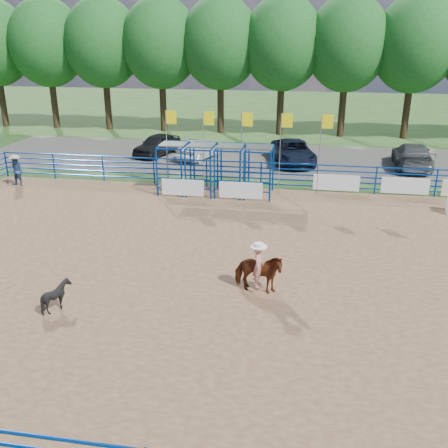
{
  "coord_description": "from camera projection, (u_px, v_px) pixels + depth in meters",
  "views": [
    {
      "loc": [
        2.34,
        -16.06,
        7.91
      ],
      "look_at": [
        -0.52,
        1.0,
        1.3
      ],
      "focal_mm": 40.0,
      "sensor_mm": 36.0,
      "label": 1
    }
  ],
  "objects": [
    {
      "name": "car_c",
      "position": [
        293.0,
        152.0,
        32.32
      ],
      "size": [
        3.44,
        5.68,
        1.47
      ],
      "primitive_type": "imported",
      "rotation": [
        0.0,
        0.0,
        0.2
      ],
      "color": "black",
      "rests_on": "gravel_strip"
    },
    {
      "name": "spectator_cowboy",
      "position": [
        16.0,
        171.0,
        27.37
      ],
      "size": [
        0.86,
        0.71,
        1.68
      ],
      "color": "navy",
      "rests_on": "arena_dirt"
    },
    {
      "name": "horse_and_rider",
      "position": [
        258.0,
        269.0,
        15.99
      ],
      "size": [
        1.71,
        0.94,
        2.42
      ],
      "color": "maroon",
      "rests_on": "arena_dirt"
    },
    {
      "name": "arena_dirt",
      "position": [
        234.0,
        268.0,
        17.98
      ],
      "size": [
        30.0,
        20.0,
        0.02
      ],
      "primitive_type": "cube",
      "color": "#856242",
      "rests_on": "ground"
    },
    {
      "name": "calf",
      "position": [
        57.0,
        296.0,
        15.09
      ],
      "size": [
        1.05,
        0.99,
        0.94
      ],
      "primitive_type": "imported",
      "rotation": [
        0.0,
        0.0,
        1.88
      ],
      "color": "black",
      "rests_on": "arena_dirt"
    },
    {
      "name": "gravel_strip",
      "position": [
        271.0,
        159.0,
        33.64
      ],
      "size": [
        40.0,
        10.0,
        0.01
      ],
      "primitive_type": "cube",
      "color": "#66635A",
      "rests_on": "ground"
    },
    {
      "name": "chute_assembly",
      "position": [
        223.0,
        170.0,
        25.97
      ],
      "size": [
        19.32,
        2.41,
        4.2
      ],
      "color": "#063391",
      "rests_on": "ground"
    },
    {
      "name": "car_d",
      "position": [
        412.0,
        155.0,
        31.25
      ],
      "size": [
        2.46,
        5.4,
        1.53
      ],
      "primitive_type": "imported",
      "rotation": [
        0.0,
        0.0,
        3.08
      ],
      "color": "#565658",
      "rests_on": "gravel_strip"
    },
    {
      "name": "car_b",
      "position": [
        200.0,
        149.0,
        33.49
      ],
      "size": [
        2.58,
        4.23,
        1.32
      ],
      "primitive_type": "imported",
      "rotation": [
        0.0,
        0.0,
        2.82
      ],
      "color": "#96999E",
      "rests_on": "gravel_strip"
    },
    {
      "name": "ground",
      "position": [
        234.0,
        268.0,
        17.98
      ],
      "size": [
        120.0,
        120.0,
        0.0
      ],
      "primitive_type": "plane",
      "color": "#385E25",
      "rests_on": "ground"
    },
    {
      "name": "perimeter_fence",
      "position": [
        234.0,
        249.0,
        17.71
      ],
      "size": [
        30.1,
        20.1,
        1.5
      ],
      "color": "#063391",
      "rests_on": "ground"
    },
    {
      "name": "treeline",
      "position": [
        283.0,
        39.0,
        39.24
      ],
      "size": [
        56.4,
        6.4,
        11.24
      ],
      "color": "#3F2B19",
      "rests_on": "ground"
    },
    {
      "name": "car_a",
      "position": [
        157.0,
        145.0,
        34.51
      ],
      "size": [
        2.83,
        4.57,
        1.45
      ],
      "primitive_type": "imported",
      "rotation": [
        0.0,
        0.0,
        -0.28
      ],
      "color": "black",
      "rests_on": "gravel_strip"
    }
  ]
}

